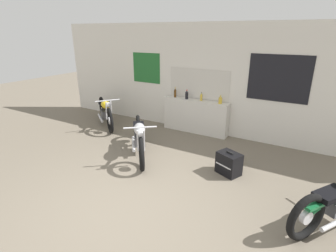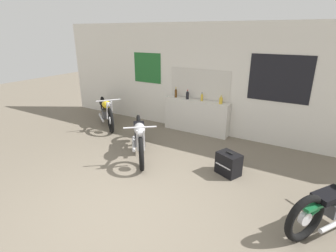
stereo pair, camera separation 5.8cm
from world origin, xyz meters
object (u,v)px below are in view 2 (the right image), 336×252
Objects in this scene: bottle_leftmost at (176,93)px; bottle_center at (202,97)px; hard_case_black at (229,164)px; bottle_left_center at (187,95)px; motorcycle_yellow at (106,111)px; motorcycle_silver at (140,137)px; bottle_right_center at (221,100)px.

bottle_leftmost is 0.76m from bottle_center.
hard_case_black is at bearing -39.03° from bottle_leftmost.
bottle_left_center reaches higher than motorcycle_yellow.
bottle_center reaches higher than motorcycle_yellow.
motorcycle_silver is at bearing -85.80° from bottle_leftmost.
motorcycle_silver is 3.27× the size of hard_case_black.
bottle_leftmost is 0.36m from bottle_left_center.
motorcycle_silver reaches higher than hard_case_black.
bottle_left_center is 2.40m from motorcycle_yellow.
motorcycle_yellow reaches higher than hard_case_black.
motorcycle_yellow is (-1.97, 1.06, 0.01)m from motorcycle_silver.
bottle_left_center is at bearing 83.06° from motorcycle_silver.
bottle_center is 2.06m from motorcycle_silver.
motorcycle_yellow is at bearing 151.78° from motorcycle_silver.
bottle_center is at bearing 127.96° from hard_case_black.
bottle_left_center is 0.40m from bottle_center.
bottle_center is 0.41× the size of hard_case_black.
bottle_left_center is at bearing 19.66° from motorcycle_yellow.
motorcycle_silver is at bearing -175.54° from hard_case_black.
bottle_center is (0.76, 0.02, -0.03)m from bottle_leftmost.
motorcycle_silver is 1.03× the size of motorcycle_yellow.
motorcycle_yellow is at bearing -160.34° from bottle_left_center.
bottle_left_center is (0.36, -0.02, -0.01)m from bottle_leftmost.
bottle_left_center is 1.94m from motorcycle_silver.
motorcycle_silver is (0.14, -1.86, -0.59)m from bottle_leftmost.
bottle_right_center is 0.12× the size of motorcycle_silver.
bottle_right_center is at bearing 57.95° from motorcycle_silver.
bottle_center is 2.32m from hard_case_black.
bottle_left_center reaches higher than bottle_right_center.
bottle_right_center is at bearing -5.06° from bottle_center.
bottle_right_center is at bearing 14.04° from motorcycle_yellow.
bottle_right_center is at bearing -1.04° from bottle_leftmost.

